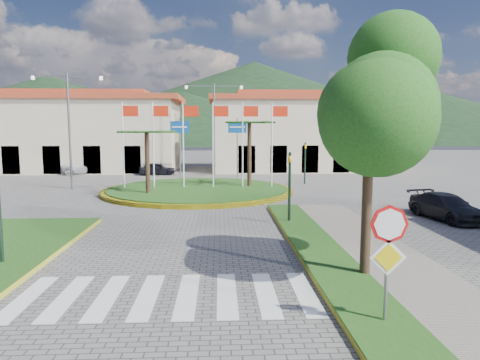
{
  "coord_description": "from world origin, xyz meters",
  "views": [
    {
      "loc": [
        1.43,
        -6.47,
        4.17
      ],
      "look_at": [
        2.13,
        8.0,
        2.47
      ],
      "focal_mm": 32.0,
      "sensor_mm": 36.0,
      "label": 1
    }
  ],
  "objects_px": {
    "white_van": "(87,167)",
    "car_dark_b": "(289,165)",
    "roundabout_island": "(198,190)",
    "deciduous_tree": "(371,92)",
    "stop_sign": "(388,246)",
    "car_dark_a": "(157,169)",
    "car_side_right": "(446,207)"
  },
  "relations": [
    {
      "from": "white_van",
      "to": "car_dark_b",
      "type": "distance_m",
      "value": 19.72
    },
    {
      "from": "roundabout_island",
      "to": "deciduous_tree",
      "type": "xyz_separation_m",
      "value": [
        5.5,
        -17.0,
        5.0
      ]
    },
    {
      "from": "stop_sign",
      "to": "car_dark_a",
      "type": "xyz_separation_m",
      "value": [
        -9.28,
        31.43,
        -1.22
      ]
    },
    {
      "from": "stop_sign",
      "to": "car_dark_b",
      "type": "distance_m",
      "value": 35.05
    },
    {
      "from": "white_van",
      "to": "car_dark_a",
      "type": "relative_size",
      "value": 1.36
    },
    {
      "from": "deciduous_tree",
      "to": "car_dark_a",
      "type": "bearing_deg",
      "value": 109.19
    },
    {
      "from": "roundabout_island",
      "to": "white_van",
      "type": "xyz_separation_m",
      "value": [
        -11.08,
        12.45,
        0.46
      ]
    },
    {
      "from": "stop_sign",
      "to": "car_side_right",
      "type": "bearing_deg",
      "value": 56.53
    },
    {
      "from": "roundabout_island",
      "to": "white_van",
      "type": "bearing_deg",
      "value": 131.69
    },
    {
      "from": "deciduous_tree",
      "to": "car_dark_b",
      "type": "relative_size",
      "value": 1.99
    },
    {
      "from": "stop_sign",
      "to": "deciduous_tree",
      "type": "bearing_deg",
      "value": 78.82
    },
    {
      "from": "stop_sign",
      "to": "deciduous_tree",
      "type": "relative_size",
      "value": 0.39
    },
    {
      "from": "stop_sign",
      "to": "car_side_right",
      "type": "distance_m",
      "value": 12.93
    },
    {
      "from": "roundabout_island",
      "to": "car_dark_a",
      "type": "relative_size",
      "value": 3.77
    },
    {
      "from": "car_dark_a",
      "to": "car_dark_b",
      "type": "bearing_deg",
      "value": -88.98
    },
    {
      "from": "white_van",
      "to": "car_dark_b",
      "type": "bearing_deg",
      "value": -97.51
    },
    {
      "from": "car_dark_b",
      "to": "stop_sign",
      "type": "bearing_deg",
      "value": -178.98
    },
    {
      "from": "roundabout_island",
      "to": "white_van",
      "type": "relative_size",
      "value": 2.78
    },
    {
      "from": "deciduous_tree",
      "to": "car_dark_a",
      "type": "xyz_separation_m",
      "value": [
        -9.88,
        28.39,
        -4.6
      ]
    },
    {
      "from": "car_side_right",
      "to": "roundabout_island",
      "type": "bearing_deg",
      "value": 131.67
    },
    {
      "from": "stop_sign",
      "to": "deciduous_tree",
      "type": "xyz_separation_m",
      "value": [
        0.6,
        3.04,
        3.38
      ]
    },
    {
      "from": "deciduous_tree",
      "to": "roundabout_island",
      "type": "bearing_deg",
      "value": 107.91
    },
    {
      "from": "stop_sign",
      "to": "car_dark_b",
      "type": "relative_size",
      "value": 0.78
    },
    {
      "from": "white_van",
      "to": "car_dark_b",
      "type": "relative_size",
      "value": 1.34
    },
    {
      "from": "stop_sign",
      "to": "deciduous_tree",
      "type": "distance_m",
      "value": 4.59
    },
    {
      "from": "stop_sign",
      "to": "white_van",
      "type": "distance_m",
      "value": 36.22
    },
    {
      "from": "white_van",
      "to": "car_side_right",
      "type": "bearing_deg",
      "value": -147.67
    },
    {
      "from": "car_dark_b",
      "to": "car_side_right",
      "type": "height_order",
      "value": "car_side_right"
    },
    {
      "from": "roundabout_island",
      "to": "car_side_right",
      "type": "relative_size",
      "value": 3.07
    },
    {
      "from": "deciduous_tree",
      "to": "car_dark_b",
      "type": "bearing_deg",
      "value": 84.61
    },
    {
      "from": "roundabout_island",
      "to": "car_dark_a",
      "type": "xyz_separation_m",
      "value": [
        -4.39,
        11.39,
        0.4
      ]
    },
    {
      "from": "deciduous_tree",
      "to": "car_side_right",
      "type": "xyz_separation_m",
      "value": [
        6.5,
        7.7,
        -4.57
      ]
    }
  ]
}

